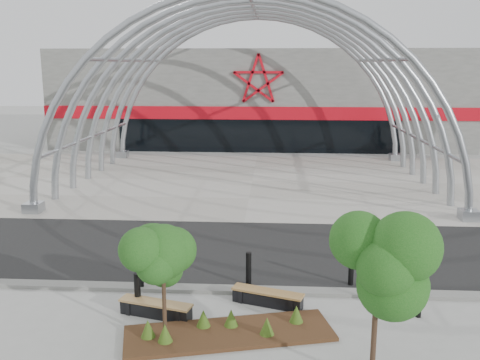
{
  "coord_description": "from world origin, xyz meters",
  "views": [
    {
      "loc": [
        1.26,
        -15.57,
        6.9
      ],
      "look_at": [
        0.0,
        4.0,
        2.6
      ],
      "focal_mm": 40.0,
      "sensor_mm": 36.0,
      "label": 1
    }
  ],
  "objects_px": {
    "street_tree_1": "(378,272)",
    "bollard_2": "(249,269)",
    "bench_1": "(268,298)",
    "street_tree_0": "(163,256)",
    "bench_0": "(156,309)"
  },
  "relations": [
    {
      "from": "bench_0",
      "to": "bench_1",
      "type": "relative_size",
      "value": 1.0
    },
    {
      "from": "street_tree_0",
      "to": "street_tree_1",
      "type": "bearing_deg",
      "value": -15.45
    },
    {
      "from": "bench_0",
      "to": "bollard_2",
      "type": "distance_m",
      "value": 3.39
    },
    {
      "from": "street_tree_1",
      "to": "bollard_2",
      "type": "relative_size",
      "value": 3.29
    },
    {
      "from": "bench_0",
      "to": "bollard_2",
      "type": "height_order",
      "value": "bollard_2"
    },
    {
      "from": "street_tree_1",
      "to": "bollard_2",
      "type": "xyz_separation_m",
      "value": [
        -2.98,
        5.06,
        -2.04
      ]
    },
    {
      "from": "street_tree_0",
      "to": "bench_1",
      "type": "bearing_deg",
      "value": 42.58
    },
    {
      "from": "street_tree_1",
      "to": "bollard_2",
      "type": "bearing_deg",
      "value": 120.44
    },
    {
      "from": "street_tree_0",
      "to": "bollard_2",
      "type": "distance_m",
      "value": 4.54
    },
    {
      "from": "street_tree_0",
      "to": "bench_1",
      "type": "relative_size",
      "value": 1.5
    },
    {
      "from": "bench_1",
      "to": "street_tree_0",
      "type": "bearing_deg",
      "value": -137.42
    },
    {
      "from": "bench_0",
      "to": "bench_1",
      "type": "height_order",
      "value": "bench_1"
    },
    {
      "from": "bollard_2",
      "to": "street_tree_0",
      "type": "bearing_deg",
      "value": -117.31
    },
    {
      "from": "street_tree_1",
      "to": "street_tree_0",
      "type": "bearing_deg",
      "value": 164.55
    },
    {
      "from": "bench_1",
      "to": "bollard_2",
      "type": "height_order",
      "value": "bollard_2"
    }
  ]
}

